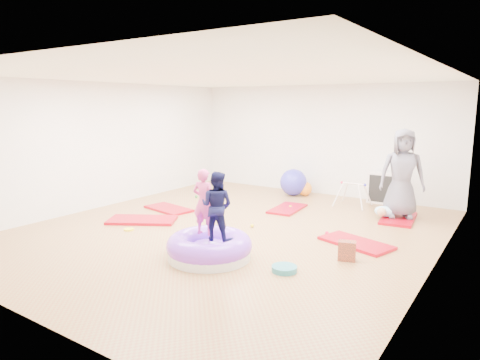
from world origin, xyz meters
The scene contains 19 objects.
room centered at (0.00, 0.00, 1.40)m, with size 7.01×8.01×2.81m.
gym_mat_front_left centered at (-1.81, -0.52, 0.03)m, with size 1.33×0.66×0.06m, color #A60725.
gym_mat_mid_left centered at (-2.03, 0.47, 0.02)m, with size 1.13×0.57×0.05m, color #A60725.
gym_mat_center_back centered at (0.16, 1.95, 0.02)m, with size 1.11×0.55×0.05m, color #A60725.
gym_mat_right centered at (2.23, 0.46, 0.02)m, with size 1.18×0.59×0.05m, color #A60725.
gym_mat_rear_right centered at (2.43, 2.49, 0.03)m, with size 1.22×0.61×0.05m, color #A60725.
inflatable_cushion centered at (0.58, -1.41, 0.16)m, with size 1.31×1.31×0.41m.
child_pink centered at (0.42, -1.32, 0.89)m, with size 0.38×0.25×1.03m, color #D83F87.
child_navy centered at (0.75, -1.44, 0.89)m, with size 0.50×0.39×1.03m, color #0C0D33.
adult_caregiver centered at (2.43, 2.53, 0.95)m, with size 0.88×0.57×1.79m, color #5A5767.
infant centered at (2.17, 2.30, 0.17)m, with size 0.39×0.39×0.23m.
ball_pit_balls centered at (0.11, 1.03, 0.03)m, with size 4.49×1.96×0.07m.
exercise_ball_blue centered at (-0.42, 3.39, 0.34)m, with size 0.68×0.68×0.68m, color #3833C7.
exercise_ball_orange centered at (-0.15, 3.52, 0.18)m, with size 0.37×0.37×0.37m, color orange.
infant_play_gym centered at (1.27, 3.02, 0.37)m, with size 0.73×0.69×0.56m.
cube_shelf centered at (1.77, 3.79, 0.37)m, with size 0.74×0.36×0.74m.
balance_disc centered at (1.79, -1.25, 0.04)m, with size 0.36×0.36×0.08m, color teal.
backpack centered at (2.36, -0.34, 0.15)m, with size 0.26×0.16×0.30m, color #BD451F.
yellow_toy centered at (-1.56, -1.09, 0.01)m, with size 0.19×0.19×0.03m, color yellow.
Camera 1 is at (4.43, -6.32, 2.32)m, focal length 32.00 mm.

